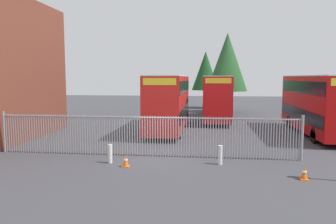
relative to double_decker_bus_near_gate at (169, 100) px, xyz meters
name	(u,v)px	position (x,y,z in m)	size (l,w,h in m)	color
ground_plane	(174,132)	(0.46, -0.71, -2.42)	(100.00, 100.00, 0.00)	#3D3D42
palisade_fence	(145,135)	(-0.32, -8.71, -1.24)	(16.44, 0.14, 2.35)	gray
double_decker_bus_near_gate	(169,100)	(0.00, 0.00, 0.00)	(2.54, 10.81, 4.42)	red
double_decker_bus_behind_fence_left	(317,102)	(11.12, -0.66, 0.00)	(2.54, 10.81, 4.42)	#B70C0C
double_decker_bus_behind_fence_right	(216,96)	(3.93, 6.69, 0.00)	(2.54, 10.81, 4.42)	red
bollard_near_left	(110,154)	(-1.78, -10.29, -1.95)	(0.20, 0.20, 0.95)	silver
bollard_center_front	(220,155)	(3.67, -9.92, -1.95)	(0.20, 0.20, 0.95)	silver
traffic_cone_by_gate	(126,161)	(-0.84, -10.86, -2.13)	(0.34, 0.34, 0.59)	orange
traffic_cone_mid_forecourt	(304,173)	(7.05, -11.90, -2.13)	(0.34, 0.34, 0.59)	orange
tree_tall_back	(227,62)	(5.44, 14.23, 3.70)	(4.90, 4.90, 9.64)	#4C3823
tree_short_side	(205,71)	(2.82, 19.58, 2.76)	(3.74, 3.74, 7.88)	#4C3823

